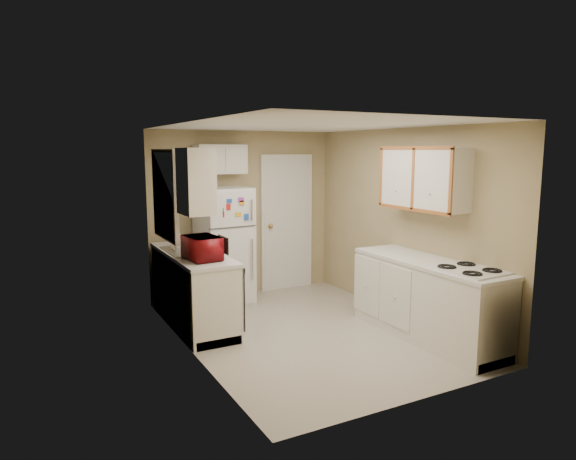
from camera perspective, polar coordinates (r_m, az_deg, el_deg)
name	(u,v)px	position (r m, az deg, el deg)	size (l,w,h in m)	color
floor	(308,332)	(6.19, 2.21, -11.22)	(3.80, 3.80, 0.00)	beige
ceiling	(309,125)	(5.82, 2.36, 11.57)	(3.80, 3.80, 0.00)	white
wall_left	(190,242)	(5.33, -10.84, -1.29)	(3.80, 3.80, 0.00)	tan
wall_right	(403,224)	(6.69, 12.69, 0.71)	(3.80, 3.80, 0.00)	tan
wall_back	(243,214)	(7.57, -4.97, 1.82)	(2.80, 2.80, 0.00)	tan
wall_front	(424,264)	(4.38, 14.91, -3.64)	(2.80, 2.80, 0.00)	tan
left_counter	(193,288)	(6.42, -10.47, -6.41)	(0.60, 1.80, 0.90)	silver
dishwasher	(234,294)	(5.96, -6.04, -7.12)	(0.03, 0.58, 0.72)	black
sink	(189,254)	(6.47, -10.97, -2.58)	(0.54, 0.74, 0.16)	gray
microwave	(202,246)	(5.87, -9.49, -1.82)	(0.27, 0.48, 0.32)	maroon
soap_bottle	(177,239)	(6.75, -12.26, -0.93)	(0.07, 0.08, 0.17)	silver
window_blinds	(166,195)	(6.29, -13.44, 3.84)	(0.10, 0.98, 1.08)	silver
upper_cabinet_left	(196,181)	(5.51, -10.21, 5.34)	(0.30, 0.45, 0.70)	silver
refrigerator	(224,246)	(7.15, -7.11, -1.78)	(0.67, 0.65, 1.62)	silver
cabinet_over_fridge	(220,159)	(7.23, -7.54, 7.80)	(0.70, 0.30, 0.40)	silver
interior_door	(287,223)	(7.86, -0.14, 0.79)	(0.86, 0.06, 2.08)	silver
right_counter	(427,300)	(6.07, 15.22, -7.47)	(0.60, 2.00, 0.90)	silver
stove	(466,315)	(5.74, 19.22, -8.95)	(0.56, 0.69, 0.84)	silver
upper_cabinet_right	(424,179)	(6.17, 14.85, 5.55)	(0.30, 1.20, 0.70)	silver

